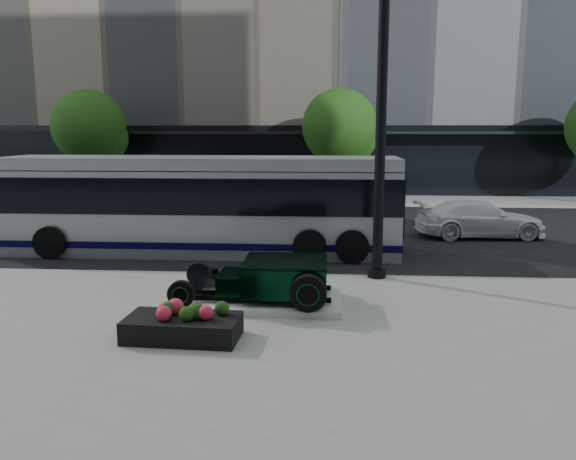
# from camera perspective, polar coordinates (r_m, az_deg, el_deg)

# --- Properties ---
(ground) EXTENTS (120.00, 120.00, 0.00)m
(ground) POSITION_cam_1_polar(r_m,az_deg,el_deg) (16.28, 2.50, -3.12)
(ground) COLOR black
(ground) RESTS_ON ground
(sidewalk_far) EXTENTS (70.00, 4.00, 0.12)m
(sidewalk_far) POSITION_cam_1_polar(r_m,az_deg,el_deg) (30.07, 3.21, 3.08)
(sidewalk_far) COLOR gray
(sidewalk_far) RESTS_ON ground
(street_trees) EXTENTS (29.80, 3.80, 5.70)m
(street_trees) POSITION_cam_1_polar(r_m,az_deg,el_deg) (28.93, 5.56, 10.13)
(street_trees) COLOR black
(street_trees) RESTS_ON sidewalk_far
(display_plinth) EXTENTS (3.40, 1.80, 0.15)m
(display_plinth) POSITION_cam_1_polar(r_m,az_deg,el_deg) (11.87, -2.93, -7.17)
(display_plinth) COLOR silver
(display_plinth) RESTS_ON sidewalk_near
(hot_rod) EXTENTS (3.22, 2.00, 0.81)m
(hot_rod) POSITION_cam_1_polar(r_m,az_deg,el_deg) (11.69, -1.32, -4.86)
(hot_rod) COLOR black
(hot_rod) RESTS_ON display_plinth
(info_plaque) EXTENTS (0.42, 0.33, 0.31)m
(info_plaque) POSITION_cam_1_polar(r_m,az_deg,el_deg) (10.78, -12.58, -8.93)
(info_plaque) COLOR silver
(info_plaque) RESTS_ON sidewalk_near
(lamppost) EXTENTS (0.46, 0.46, 8.29)m
(lamppost) POSITION_cam_1_polar(r_m,az_deg,el_deg) (13.71, 9.43, 10.94)
(lamppost) COLOR black
(lamppost) RESTS_ON sidewalk_near
(flower_planter) EXTENTS (2.02, 1.09, 0.64)m
(flower_planter) POSITION_cam_1_polar(r_m,az_deg,el_deg) (10.09, -10.66, -9.55)
(flower_planter) COLOR black
(flower_planter) RESTS_ON sidewalk_near
(transit_bus) EXTENTS (12.12, 2.88, 2.92)m
(transit_bus) POSITION_cam_1_polar(r_m,az_deg,el_deg) (17.45, -8.81, 2.63)
(transit_bus) COLOR #A3A8AD
(transit_bus) RESTS_ON ground
(white_sedan) EXTENTS (4.56, 2.15, 1.29)m
(white_sedan) POSITION_cam_1_polar(r_m,az_deg,el_deg) (20.84, 18.90, 1.06)
(white_sedan) COLOR white
(white_sedan) RESTS_ON ground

